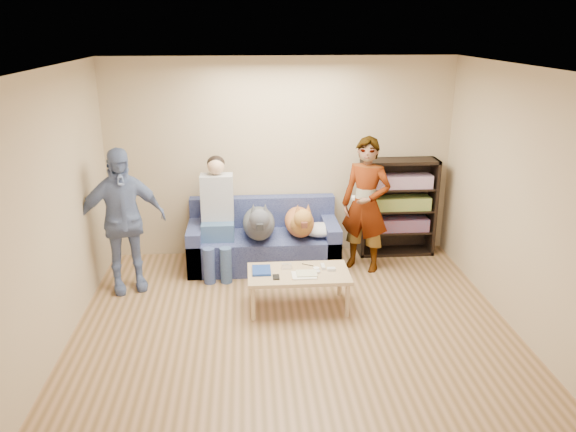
{
  "coord_description": "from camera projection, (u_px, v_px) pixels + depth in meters",
  "views": [
    {
      "loc": [
        -0.45,
        -4.67,
        2.97
      ],
      "look_at": [
        0.0,
        1.2,
        0.95
      ],
      "focal_mm": 35.0,
      "sensor_mm": 36.0,
      "label": 1
    }
  ],
  "objects": [
    {
      "name": "ground",
      "position": [
        297.0,
        350.0,
        5.4
      ],
      "size": [
        5.0,
        5.0,
        0.0
      ],
      "primitive_type": "plane",
      "color": "brown",
      "rests_on": "ground"
    },
    {
      "name": "ceiling",
      "position": [
        299.0,
        72.0,
        4.55
      ],
      "size": [
        5.0,
        5.0,
        0.0
      ],
      "primitive_type": "plane",
      "rotation": [
        3.14,
        0.0,
        0.0
      ],
      "color": "white",
      "rests_on": "ground"
    },
    {
      "name": "wall_back",
      "position": [
        280.0,
        159.0,
        7.33
      ],
      "size": [
        4.5,
        0.0,
        4.5
      ],
      "primitive_type": "plane",
      "rotation": [
        1.57,
        0.0,
        0.0
      ],
      "color": "tan",
      "rests_on": "ground"
    },
    {
      "name": "wall_front",
      "position": [
        348.0,
        401.0,
        2.62
      ],
      "size": [
        4.5,
        0.0,
        4.5
      ],
      "primitive_type": "plane",
      "rotation": [
        -1.57,
        0.0,
        0.0
      ],
      "color": "tan",
      "rests_on": "ground"
    },
    {
      "name": "wall_left",
      "position": [
        38.0,
        229.0,
        4.81
      ],
      "size": [
        0.0,
        5.0,
        5.0
      ],
      "primitive_type": "plane",
      "rotation": [
        1.57,
        0.0,
        1.57
      ],
      "color": "tan",
      "rests_on": "ground"
    },
    {
      "name": "wall_right",
      "position": [
        543.0,
        216.0,
        5.14
      ],
      "size": [
        0.0,
        5.0,
        5.0
      ],
      "primitive_type": "plane",
      "rotation": [
        1.57,
        0.0,
        -1.57
      ],
      "color": "tan",
      "rests_on": "ground"
    },
    {
      "name": "blanket",
      "position": [
        320.0,
        230.0,
        7.08
      ],
      "size": [
        0.45,
        0.38,
        0.15
      ],
      "primitive_type": "ellipsoid",
      "color": "#B7B8BD",
      "rests_on": "sofa"
    },
    {
      "name": "person_standing_right",
      "position": [
        366.0,
        205.0,
        6.94
      ],
      "size": [
        0.74,
        0.67,
        1.69
      ],
      "primitive_type": "imported",
      "rotation": [
        0.0,
        0.0,
        -0.56
      ],
      "color": "gray",
      "rests_on": "ground"
    },
    {
      "name": "person_standing_left",
      "position": [
        122.0,
        221.0,
        6.38
      ],
      "size": [
        1.07,
        0.72,
        1.7
      ],
      "primitive_type": "imported",
      "rotation": [
        0.0,
        0.0,
        0.34
      ],
      "color": "#6F85B2",
      "rests_on": "ground"
    },
    {
      "name": "held_controller",
      "position": [
        353.0,
        198.0,
        6.69
      ],
      "size": [
        0.06,
        0.12,
        0.03
      ],
      "primitive_type": "cube",
      "rotation": [
        0.0,
        0.0,
        -0.21
      ],
      "color": "silver",
      "rests_on": "person_standing_right"
    },
    {
      "name": "notebook_blue",
      "position": [
        261.0,
        270.0,
        6.09
      ],
      "size": [
        0.2,
        0.26,
        0.03
      ],
      "primitive_type": "cube",
      "color": "navy",
      "rests_on": "coffee_table"
    },
    {
      "name": "papers",
      "position": [
        304.0,
        275.0,
        5.98
      ],
      "size": [
        0.26,
        0.2,
        0.02
      ],
      "primitive_type": "cube",
      "color": "white",
      "rests_on": "coffee_table"
    },
    {
      "name": "magazine",
      "position": [
        307.0,
        273.0,
        6.0
      ],
      "size": [
        0.22,
        0.17,
        0.01
      ],
      "primitive_type": "cube",
      "color": "beige",
      "rests_on": "coffee_table"
    },
    {
      "name": "camera_silver",
      "position": [
        287.0,
        266.0,
        6.17
      ],
      "size": [
        0.11,
        0.06,
        0.05
      ],
      "primitive_type": "cube",
      "color": "silver",
      "rests_on": "coffee_table"
    },
    {
      "name": "controller_a",
      "position": [
        323.0,
        266.0,
        6.19
      ],
      "size": [
        0.04,
        0.13,
        0.03
      ],
      "primitive_type": "cube",
      "color": "silver",
      "rests_on": "coffee_table"
    },
    {
      "name": "controller_b",
      "position": [
        331.0,
        269.0,
        6.12
      ],
      "size": [
        0.09,
        0.06,
        0.03
      ],
      "primitive_type": "cube",
      "color": "silver",
      "rests_on": "coffee_table"
    },
    {
      "name": "headphone_cup_a",
      "position": [
        317.0,
        272.0,
        6.07
      ],
      "size": [
        0.07,
        0.07,
        0.02
      ],
      "primitive_type": "cylinder",
      "color": "silver",
      "rests_on": "coffee_table"
    },
    {
      "name": "headphone_cup_b",
      "position": [
        316.0,
        268.0,
        6.14
      ],
      "size": [
        0.07,
        0.07,
        0.02
      ],
      "primitive_type": "cylinder",
      "color": "white",
      "rests_on": "coffee_table"
    },
    {
      "name": "pen_orange",
      "position": [
        298.0,
        278.0,
        5.92
      ],
      "size": [
        0.13,
        0.06,
        0.01
      ],
      "primitive_type": "cylinder",
      "rotation": [
        0.0,
        1.57,
        0.35
      ],
      "color": "orange",
      "rests_on": "coffee_table"
    },
    {
      "name": "pen_black",
      "position": [
        308.0,
        265.0,
        6.25
      ],
      "size": [
        0.13,
        0.08,
        0.01
      ],
      "primitive_type": "cylinder",
      "rotation": [
        0.0,
        1.57,
        -0.52
      ],
      "color": "black",
      "rests_on": "coffee_table"
    },
    {
      "name": "wallet",
      "position": [
        276.0,
        277.0,
        5.94
      ],
      "size": [
        0.07,
        0.12,
        0.02
      ],
      "primitive_type": "cube",
      "color": "black",
      "rests_on": "coffee_table"
    },
    {
      "name": "sofa",
      "position": [
        264.0,
        243.0,
        7.26
      ],
      "size": [
        1.9,
        0.85,
        0.82
      ],
      "color": "#515B93",
      "rests_on": "ground"
    },
    {
      "name": "person_seated",
      "position": [
        217.0,
        211.0,
        6.94
      ],
      "size": [
        0.4,
        0.73,
        1.47
      ],
      "color": "#3F648C",
      "rests_on": "sofa"
    },
    {
      "name": "dog_gray",
      "position": [
        259.0,
        223.0,
        6.94
      ],
      "size": [
        0.4,
        1.25,
        0.58
      ],
      "color": "#474B51",
      "rests_on": "sofa"
    },
    {
      "name": "dog_tan",
      "position": [
        300.0,
        222.0,
        7.04
      ],
      "size": [
        0.37,
        1.14,
        0.53
      ],
      "color": "#BE723A",
      "rests_on": "sofa"
    },
    {
      "name": "coffee_table",
      "position": [
        298.0,
        276.0,
        6.09
      ],
      "size": [
        1.1,
        0.6,
        0.42
      ],
      "color": "tan",
      "rests_on": "ground"
    },
    {
      "name": "bookshelf",
      "position": [
        397.0,
        205.0,
        7.48
      ],
      "size": [
        1.0,
        0.34,
        1.3
      ],
      "color": "black",
      "rests_on": "ground"
    }
  ]
}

